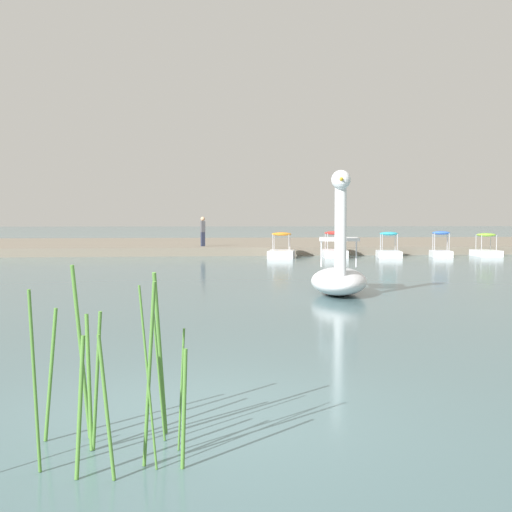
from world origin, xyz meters
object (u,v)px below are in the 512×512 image
at_px(pedal_boat_blue, 441,250).
at_px(pedal_boat_cyan, 389,250).
at_px(swan_boat, 339,273).
at_px(pedal_boat_orange, 281,251).
at_px(person_on_path, 203,230).
at_px(pedal_boat_lime, 486,249).
at_px(pedal_boat_red, 334,249).

bearing_deg(pedal_boat_blue, pedal_boat_cyan, 179.47).
relative_size(swan_boat, pedal_boat_blue, 1.70).
height_order(pedal_boat_orange, person_on_path, person_on_path).
bearing_deg(person_on_path, pedal_boat_orange, -40.42).
xyz_separation_m(pedal_boat_cyan, pedal_boat_blue, (2.95, -0.03, -0.02)).
bearing_deg(pedal_boat_cyan, pedal_boat_blue, -0.53).
relative_size(swan_boat, person_on_path, 1.87).
height_order(swan_boat, pedal_boat_lime, swan_boat).
distance_m(swan_boat, pedal_boat_cyan, 17.89).
relative_size(pedal_boat_cyan, pedal_boat_lime, 1.06).
distance_m(pedal_boat_orange, pedal_boat_red, 2.87).
bearing_deg(pedal_boat_red, pedal_boat_blue, -1.67).
xyz_separation_m(pedal_boat_red, pedal_boat_lime, (8.73, 0.20, -0.05)).
height_order(pedal_boat_red, pedal_boat_cyan, pedal_boat_red).
relative_size(pedal_boat_orange, pedal_boat_cyan, 1.14).
height_order(pedal_boat_orange, pedal_boat_cyan, pedal_boat_cyan).
bearing_deg(pedal_boat_red, pedal_boat_lime, 1.31).
relative_size(pedal_boat_orange, pedal_boat_blue, 1.38).
distance_m(pedal_boat_red, pedal_boat_blue, 5.95).
bearing_deg(person_on_path, pedal_boat_cyan, -21.18).
xyz_separation_m(swan_boat, pedal_boat_lime, (12.56, 16.89, -0.19)).
distance_m(swan_boat, pedal_boat_red, 17.12).
bearing_deg(pedal_boat_blue, pedal_boat_lime, 7.62).
height_order(pedal_boat_red, person_on_path, person_on_path).
bearing_deg(pedal_boat_blue, person_on_path, 163.22).
bearing_deg(swan_boat, pedal_boat_blue, 59.39).
height_order(pedal_boat_cyan, pedal_boat_blue, pedal_boat_blue).
bearing_deg(pedal_boat_orange, pedal_boat_red, -3.87).
bearing_deg(swan_boat, pedal_boat_cyan, 67.58).
relative_size(pedal_boat_orange, person_on_path, 1.51).
relative_size(swan_boat, pedal_boat_orange, 1.24).
xyz_separation_m(pedal_boat_orange, person_on_path, (-4.16, 3.54, 1.05)).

